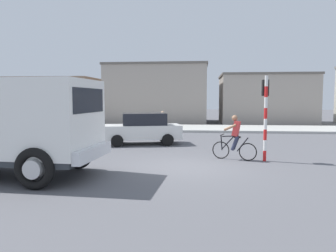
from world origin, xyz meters
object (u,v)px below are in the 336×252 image
object	(u,v)px
car_red_near	(70,123)
pedestrian_near_kerb	(163,124)
cyclist	(235,137)
truck_foreground	(8,121)
traffic_light_pole	(265,106)
car_white_mid	(142,128)

from	to	relation	value
car_red_near	pedestrian_near_kerb	distance (m)	5.94
cyclist	pedestrian_near_kerb	distance (m)	7.32
truck_foreground	traffic_light_pole	distance (m)	8.80
pedestrian_near_kerb	traffic_light_pole	bearing A→B (deg)	-54.52
truck_foreground	cyclist	world-z (taller)	truck_foreground
truck_foreground	pedestrian_near_kerb	distance (m)	10.41
car_red_near	cyclist	bearing A→B (deg)	-36.53
truck_foreground	pedestrian_near_kerb	size ratio (longest dim) A/B	3.43
truck_foreground	car_red_near	size ratio (longest dim) A/B	1.37
cyclist	pedestrian_near_kerb	bearing A→B (deg)	118.81
car_red_near	car_white_mid	size ratio (longest dim) A/B	0.95
traffic_light_pole	cyclist	bearing A→B (deg)	175.51
car_white_mid	cyclist	bearing A→B (deg)	-42.29
car_white_mid	pedestrian_near_kerb	distance (m)	2.62
traffic_light_pole	pedestrian_near_kerb	xyz separation A→B (m)	(-4.63, 6.50, -1.22)
truck_foreground	car_red_near	world-z (taller)	truck_foreground
truck_foreground	traffic_light_pole	xyz separation A→B (m)	(8.16, 3.26, 0.40)
cyclist	pedestrian_near_kerb	xyz separation A→B (m)	(-3.53, 6.41, -0.02)
traffic_light_pole	pedestrian_near_kerb	distance (m)	8.07
traffic_light_pole	car_white_mid	size ratio (longest dim) A/B	0.74
traffic_light_pole	car_white_mid	distance (m)	6.83
traffic_light_pole	pedestrian_near_kerb	size ratio (longest dim) A/B	1.98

